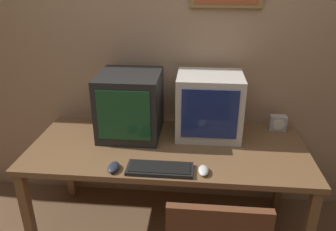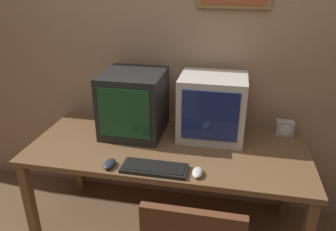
% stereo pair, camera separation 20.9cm
% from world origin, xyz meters
% --- Properties ---
extents(wall_back, '(8.00, 0.08, 2.60)m').
position_xyz_m(wall_back, '(0.00, 1.49, 1.30)').
color(wall_back, tan).
rests_on(wall_back, ground_plane).
extents(desk, '(1.83, 0.79, 0.71)m').
position_xyz_m(desk, '(0.00, 1.02, 0.65)').
color(desk, brown).
rests_on(desk, ground_plane).
extents(monitor_left, '(0.41, 0.44, 0.44)m').
position_xyz_m(monitor_left, '(-0.28, 1.19, 0.93)').
color(monitor_left, black).
rests_on(monitor_left, desk).
extents(monitor_right, '(0.44, 0.36, 0.44)m').
position_xyz_m(monitor_right, '(0.26, 1.23, 0.93)').
color(monitor_right, beige).
rests_on(monitor_right, desk).
extents(keyboard_main, '(0.39, 0.15, 0.03)m').
position_xyz_m(keyboard_main, '(-0.02, 0.72, 0.73)').
color(keyboard_main, black).
rests_on(keyboard_main, desk).
extents(mouse_near_keyboard, '(0.06, 0.11, 0.03)m').
position_xyz_m(mouse_near_keyboard, '(0.23, 0.72, 0.73)').
color(mouse_near_keyboard, silver).
rests_on(mouse_near_keyboard, desk).
extents(mouse_far_corner, '(0.07, 0.12, 0.03)m').
position_xyz_m(mouse_far_corner, '(-0.29, 0.71, 0.73)').
color(mouse_far_corner, '#282D3D').
rests_on(mouse_far_corner, desk).
extents(desk_clock, '(0.12, 0.07, 0.11)m').
position_xyz_m(desk_clock, '(0.77, 1.34, 0.77)').
color(desk_clock, '#B7B2AD').
rests_on(desk_clock, desk).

